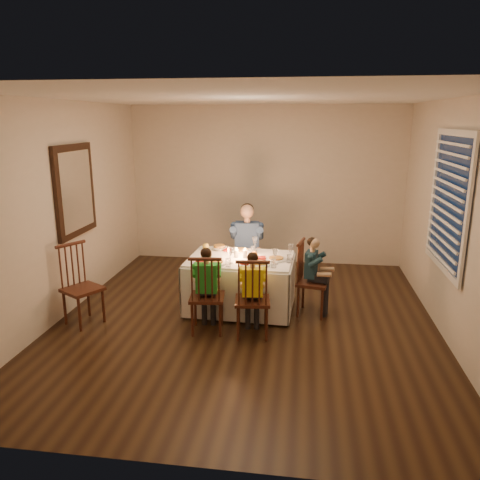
# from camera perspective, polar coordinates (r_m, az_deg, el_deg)

# --- Properties ---
(ground) EXTENTS (5.00, 5.00, 0.00)m
(ground) POSITION_cam_1_polar(r_m,az_deg,el_deg) (5.77, 0.73, -9.78)
(ground) COLOR black
(ground) RESTS_ON ground
(wall_left) EXTENTS (0.02, 5.00, 2.60)m
(wall_left) POSITION_cam_1_polar(r_m,az_deg,el_deg) (6.07, -20.86, 3.38)
(wall_left) COLOR beige
(wall_left) RESTS_ON ground
(wall_right) EXTENTS (0.02, 5.00, 2.60)m
(wall_right) POSITION_cam_1_polar(r_m,az_deg,el_deg) (5.55, 24.49, 2.06)
(wall_right) COLOR beige
(wall_right) RESTS_ON ground
(wall_back) EXTENTS (4.50, 0.02, 2.60)m
(wall_back) POSITION_cam_1_polar(r_m,az_deg,el_deg) (7.81, 3.11, 6.63)
(wall_back) COLOR beige
(wall_back) RESTS_ON ground
(ceiling) EXTENTS (5.00, 5.00, 0.00)m
(ceiling) POSITION_cam_1_polar(r_m,az_deg,el_deg) (5.26, 0.82, 17.00)
(ceiling) COLOR white
(ceiling) RESTS_ON wall_back
(dining_table) EXTENTS (1.36, 1.01, 0.66)m
(dining_table) POSITION_cam_1_polar(r_m,az_deg,el_deg) (5.93, 0.07, -4.00)
(dining_table) COLOR white
(dining_table) RESTS_ON ground
(chair_adult) EXTENTS (0.41, 0.39, 0.94)m
(chair_adult) POSITION_cam_1_polar(r_m,az_deg,el_deg) (6.78, 0.84, -5.95)
(chair_adult) COLOR #34130E
(chair_adult) RESTS_ON ground
(chair_near_left) EXTENTS (0.43, 0.41, 0.94)m
(chair_near_left) POSITION_cam_1_polar(r_m,az_deg,el_deg) (5.52, -3.96, -10.96)
(chair_near_left) COLOR #34130E
(chair_near_left) RESTS_ON ground
(chair_near_right) EXTENTS (0.42, 0.41, 0.94)m
(chair_near_right) POSITION_cam_1_polar(r_m,az_deg,el_deg) (5.42, 1.49, -11.47)
(chair_near_right) COLOR #34130E
(chair_near_right) RESTS_ON ground
(chair_end) EXTENTS (0.43, 0.45, 0.94)m
(chair_end) POSITION_cam_1_polar(r_m,az_deg,el_deg) (6.03, 8.72, -8.83)
(chair_end) COLOR #34130E
(chair_end) RESTS_ON ground
(chair_extra) EXTENTS (0.53, 0.54, 0.97)m
(chair_extra) POSITION_cam_1_polar(r_m,az_deg,el_deg) (6.00, -18.31, -9.57)
(chair_extra) COLOR #34130E
(chair_extra) RESTS_ON ground
(adult) EXTENTS (0.48, 0.45, 1.24)m
(adult) POSITION_cam_1_polar(r_m,az_deg,el_deg) (6.78, 0.84, -5.95)
(adult) COLOR #334C7F
(adult) RESTS_ON ground
(child_green) EXTENTS (0.35, 0.32, 1.00)m
(child_green) POSITION_cam_1_polar(r_m,az_deg,el_deg) (5.52, -3.96, -10.96)
(child_green) COLOR green
(child_green) RESTS_ON ground
(child_yellow) EXTENTS (0.33, 0.31, 0.98)m
(child_yellow) POSITION_cam_1_polar(r_m,az_deg,el_deg) (5.42, 1.49, -11.47)
(child_yellow) COLOR yellow
(child_yellow) RESTS_ON ground
(child_teal) EXTENTS (0.33, 0.35, 0.99)m
(child_teal) POSITION_cam_1_polar(r_m,az_deg,el_deg) (6.03, 8.72, -8.83)
(child_teal) COLOR #19333F
(child_teal) RESTS_ON ground
(setting_adult) EXTENTS (0.27, 0.27, 0.02)m
(setting_adult) POSITION_cam_1_polar(r_m,az_deg,el_deg) (6.13, 0.15, -1.33)
(setting_adult) COLOR white
(setting_adult) RESTS_ON dining_table
(setting_green) EXTENTS (0.27, 0.27, 0.02)m
(setting_green) POSITION_cam_1_polar(r_m,az_deg,el_deg) (5.63, -2.99, -2.83)
(setting_green) COLOR white
(setting_green) RESTS_ON dining_table
(setting_yellow) EXTENTS (0.27, 0.27, 0.02)m
(setting_yellow) POSITION_cam_1_polar(r_m,az_deg,el_deg) (5.59, 2.49, -2.94)
(setting_yellow) COLOR white
(setting_yellow) RESTS_ON dining_table
(setting_teal) EXTENTS (0.27, 0.27, 0.02)m
(setting_teal) POSITION_cam_1_polar(r_m,az_deg,el_deg) (5.79, 4.42, -2.35)
(setting_teal) COLOR white
(setting_teal) RESTS_ON dining_table
(candle_left) EXTENTS (0.06, 0.06, 0.10)m
(candle_left) POSITION_cam_1_polar(r_m,az_deg,el_deg) (5.86, -0.47, -1.67)
(candle_left) COLOR white
(candle_left) RESTS_ON dining_table
(candle_right) EXTENTS (0.06, 0.06, 0.10)m
(candle_right) POSITION_cam_1_polar(r_m,az_deg,el_deg) (5.84, 0.63, -1.73)
(candle_right) COLOR white
(candle_right) RESTS_ON dining_table
(squash) EXTENTS (0.09, 0.09, 0.09)m
(squash) POSITION_cam_1_polar(r_m,az_deg,el_deg) (6.22, -4.19, -0.80)
(squash) COLOR yellow
(squash) RESTS_ON dining_table
(orange_fruit) EXTENTS (0.08, 0.08, 0.08)m
(orange_fruit) POSITION_cam_1_polar(r_m,az_deg,el_deg) (5.87, 1.78, -1.76)
(orange_fruit) COLOR orange
(orange_fruit) RESTS_ON dining_table
(serving_bowl) EXTENTS (0.26, 0.26, 0.05)m
(serving_bowl) POSITION_cam_1_polar(r_m,az_deg,el_deg) (6.20, -2.55, -1.03)
(serving_bowl) COLOR white
(serving_bowl) RESTS_ON dining_table
(wall_mirror) EXTENTS (0.06, 0.95, 1.15)m
(wall_mirror) POSITION_cam_1_polar(r_m,az_deg,el_deg) (6.28, -19.46, 5.71)
(wall_mirror) COLOR black
(wall_mirror) RESTS_ON wall_left
(window_blinds) EXTENTS (0.07, 1.34, 1.54)m
(window_blinds) POSITION_cam_1_polar(r_m,az_deg,el_deg) (5.60, 24.00, 4.30)
(window_blinds) COLOR black
(window_blinds) RESTS_ON wall_right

